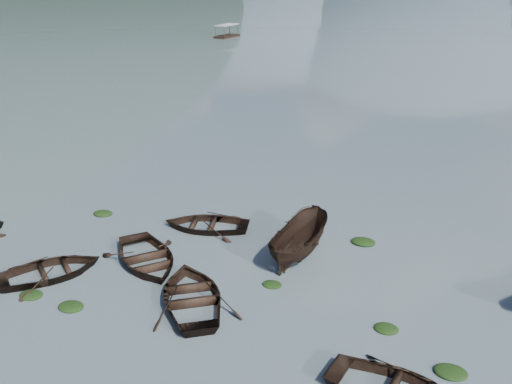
% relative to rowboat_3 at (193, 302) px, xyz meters
% --- Properties ---
extents(ground_plane, '(2400.00, 2400.00, 0.00)m').
position_rel_rowboat_3_xyz_m(ground_plane, '(-0.08, -4.36, 0.00)').
color(ground_plane, slate).
extents(rowboat_1, '(5.37, 5.54, 0.94)m').
position_rel_rowboat_3_xyz_m(rowboat_1, '(-6.89, -0.32, 0.00)').
color(rowboat_1, black).
rests_on(rowboat_1, ground).
extents(rowboat_3, '(5.77, 6.17, 1.04)m').
position_rel_rowboat_3_xyz_m(rowboat_3, '(0.00, 0.00, 0.00)').
color(rowboat_3, black).
rests_on(rowboat_3, ground).
extents(rowboat_6, '(6.00, 5.94, 1.02)m').
position_rel_rowboat_3_xyz_m(rowboat_6, '(-3.44, 2.17, 0.00)').
color(rowboat_6, black).
rests_on(rowboat_6, ground).
extents(rowboat_7, '(5.07, 4.12, 0.92)m').
position_rel_rowboat_3_xyz_m(rowboat_7, '(-2.44, 6.59, 0.00)').
color(rowboat_7, black).
rests_on(rowboat_7, ground).
extents(rowboat_8, '(2.45, 5.16, 1.92)m').
position_rel_rowboat_3_xyz_m(rowboat_8, '(2.90, 5.38, 0.00)').
color(rowboat_8, black).
rests_on(rowboat_8, ground).
extents(weed_clump_0, '(1.03, 0.84, 0.22)m').
position_rel_rowboat_3_xyz_m(weed_clump_0, '(-6.57, -1.95, 0.00)').
color(weed_clump_0, black).
rests_on(weed_clump_0, ground).
extents(weed_clump_1, '(1.09, 0.87, 0.24)m').
position_rel_rowboat_3_xyz_m(weed_clump_1, '(-4.45, -2.09, 0.00)').
color(weed_clump_1, black).
rests_on(weed_clump_1, ground).
extents(weed_clump_3, '(0.94, 0.80, 0.21)m').
position_rel_rowboat_3_xyz_m(weed_clump_3, '(7.75, 0.90, 0.00)').
color(weed_clump_3, black).
rests_on(weed_clump_3, ground).
extents(weed_clump_4, '(1.14, 0.91, 0.24)m').
position_rel_rowboat_3_xyz_m(weed_clump_4, '(10.19, -0.85, 0.00)').
color(weed_clump_4, black).
rests_on(weed_clump_4, ground).
extents(weed_clump_5, '(1.10, 0.89, 0.23)m').
position_rel_rowboat_3_xyz_m(weed_clump_5, '(-8.61, 6.19, 0.00)').
color(weed_clump_5, black).
rests_on(weed_clump_5, ground).
extents(weed_clump_6, '(0.87, 0.72, 0.18)m').
position_rel_rowboat_3_xyz_m(weed_clump_6, '(2.62, 2.42, 0.00)').
color(weed_clump_6, black).
rests_on(weed_clump_6, ground).
extents(weed_clump_7, '(1.22, 0.97, 0.27)m').
position_rel_rowboat_3_xyz_m(weed_clump_7, '(5.59, 7.77, 0.00)').
color(weed_clump_7, black).
rests_on(weed_clump_7, ground).
extents(pontoon_left, '(3.12, 5.93, 2.17)m').
position_rel_rowboat_3_xyz_m(pontoon_left, '(-33.62, 82.07, 0.00)').
color(pontoon_left, black).
rests_on(pontoon_left, ground).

